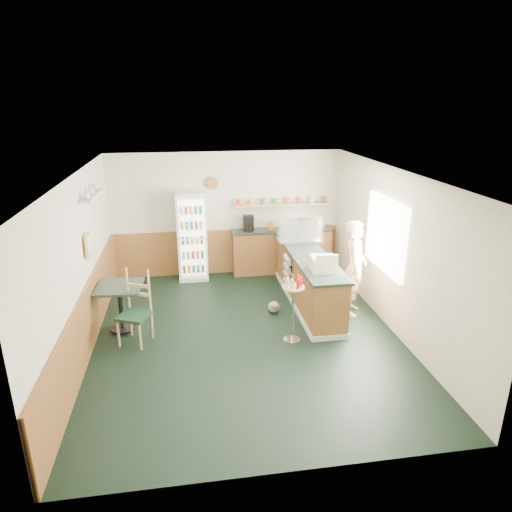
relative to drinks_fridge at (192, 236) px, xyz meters
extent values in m
plane|color=black|center=(0.78, -2.74, -0.95)|extent=(6.00, 6.00, 0.00)
cube|color=beige|center=(0.78, 0.27, 0.40)|extent=(5.00, 0.02, 2.70)
cube|color=beige|center=(-1.73, -2.74, 0.40)|extent=(0.02, 6.00, 2.70)
cube|color=beige|center=(3.29, -2.74, 0.40)|extent=(0.02, 6.00, 2.70)
cube|color=silver|center=(0.78, -2.74, 1.76)|extent=(5.00, 6.00, 0.02)
cube|color=#9A6431|center=(0.78, 0.23, -0.45)|extent=(4.98, 0.05, 1.00)
cube|color=#9A6431|center=(-1.69, -2.74, -0.45)|extent=(0.05, 5.98, 1.00)
cube|color=white|center=(3.24, -2.44, 0.60)|extent=(0.06, 1.45, 1.25)
cube|color=#DAB752|center=(-1.67, -2.24, 0.60)|extent=(0.03, 0.32, 0.38)
cube|color=silver|center=(-1.62, -1.74, 1.30)|extent=(0.18, 1.20, 0.03)
cylinder|color=#976125|center=(0.48, 0.20, 1.10)|extent=(0.26, 0.04, 0.26)
cube|color=#9A6431|center=(2.13, -1.67, -0.47)|extent=(0.60, 2.95, 0.95)
cube|color=silver|center=(2.13, -1.67, -0.90)|extent=(0.64, 2.97, 0.10)
cube|color=#26352B|center=(2.13, -1.67, 0.04)|extent=(0.68, 3.01, 0.05)
cube|color=#9A6431|center=(1.98, 0.06, -0.47)|extent=(2.20, 0.38, 0.95)
cube|color=#26352B|center=(1.98, 0.06, 0.04)|extent=(2.24, 0.42, 0.05)
cube|color=tan|center=(1.98, 0.14, 0.60)|extent=(2.10, 0.22, 0.04)
cube|color=black|center=(1.23, 0.06, 0.23)|extent=(0.22, 0.18, 0.34)
cylinder|color=#B2664C|center=(1.03, 0.14, 0.68)|extent=(0.10, 0.10, 0.12)
cylinder|color=#B2664C|center=(1.30, 0.14, 0.68)|extent=(0.10, 0.10, 0.12)
cylinder|color=#B2664C|center=(1.57, 0.14, 0.68)|extent=(0.10, 0.10, 0.12)
cylinder|color=#B2664C|center=(1.85, 0.14, 0.68)|extent=(0.10, 0.10, 0.12)
cylinder|color=#B2664C|center=(2.12, 0.14, 0.68)|extent=(0.10, 0.10, 0.12)
cylinder|color=#B2664C|center=(2.39, 0.14, 0.68)|extent=(0.10, 0.10, 0.12)
cylinder|color=#B2664C|center=(2.66, 0.14, 0.68)|extent=(0.10, 0.10, 0.12)
cylinder|color=#B2664C|center=(2.93, 0.14, 0.68)|extent=(0.10, 0.10, 0.12)
cube|color=white|center=(0.00, 0.04, 0.00)|extent=(0.63, 0.44, 1.90)
cube|color=white|center=(0.00, -0.19, 0.01)|extent=(0.53, 0.02, 1.68)
cube|color=silver|center=(0.00, -0.26, 0.01)|extent=(0.57, 0.02, 1.74)
cube|color=silver|center=(2.13, -0.94, 0.09)|extent=(0.87, 0.45, 0.06)
cube|color=silver|center=(2.13, -0.94, 0.34)|extent=(0.85, 0.43, 0.43)
cube|color=beige|center=(2.13, -2.55, 0.18)|extent=(0.44, 0.46, 0.23)
imported|color=tan|center=(2.83, -2.19, -0.07)|extent=(0.61, 0.70, 1.75)
cylinder|color=silver|center=(1.51, -3.02, -0.94)|extent=(0.28, 0.28, 0.02)
cylinder|color=silver|center=(1.51, -3.02, -0.48)|extent=(0.04, 0.04, 0.93)
cylinder|color=tan|center=(1.51, -3.02, -0.01)|extent=(0.36, 0.36, 0.02)
cylinder|color=red|center=(1.62, -3.05, 0.08)|extent=(0.05, 0.05, 0.16)
cylinder|color=red|center=(1.60, -2.95, 0.08)|extent=(0.05, 0.05, 0.16)
cylinder|color=red|center=(1.52, -2.91, 0.08)|extent=(0.05, 0.05, 0.16)
cylinder|color=red|center=(1.43, -2.95, 0.08)|extent=(0.05, 0.05, 0.16)
cylinder|color=red|center=(1.41, -3.04, 0.08)|extent=(0.05, 0.05, 0.16)
cylinder|color=red|center=(1.46, -3.12, 0.08)|extent=(0.05, 0.05, 0.16)
cylinder|color=red|center=(1.56, -3.12, 0.08)|extent=(0.05, 0.05, 0.16)
cube|color=black|center=(1.79, -1.44, -0.70)|extent=(0.05, 0.41, 0.03)
cube|color=beige|center=(1.77, -1.44, -0.63)|extent=(0.09, 0.37, 0.14)
cube|color=black|center=(1.79, -1.44, -0.53)|extent=(0.05, 0.41, 0.03)
cube|color=beige|center=(1.77, -1.44, -0.46)|extent=(0.09, 0.37, 0.14)
cube|color=black|center=(1.79, -1.44, -0.36)|extent=(0.05, 0.41, 0.03)
cube|color=beige|center=(1.77, -1.44, -0.29)|extent=(0.09, 0.37, 0.14)
cube|color=black|center=(1.79, -1.44, -0.19)|extent=(0.05, 0.41, 0.03)
cube|color=beige|center=(1.77, -1.44, -0.12)|extent=(0.09, 0.37, 0.14)
cylinder|color=black|center=(-1.27, -2.22, -0.93)|extent=(0.42, 0.42, 0.04)
cylinder|color=black|center=(-1.27, -2.22, -0.55)|extent=(0.08, 0.08, 0.74)
cube|color=#26352B|center=(-1.27, -2.22, -0.16)|extent=(0.80, 0.80, 0.04)
cube|color=#15301C|center=(-1.00, -2.70, -0.47)|extent=(0.59, 0.59, 0.05)
cylinder|color=tan|center=(-1.19, -2.90, -0.71)|extent=(0.04, 0.04, 0.47)
cylinder|color=tan|center=(-0.81, -2.90, -0.71)|extent=(0.04, 0.04, 0.47)
cylinder|color=tan|center=(-1.19, -2.51, -0.71)|extent=(0.04, 0.04, 0.47)
cylinder|color=tan|center=(-0.81, -2.51, -0.71)|extent=(0.04, 0.04, 0.47)
cube|color=tan|center=(-1.00, -2.50, -0.11)|extent=(0.39, 0.21, 0.73)
sphere|color=#969691|center=(1.41, -1.96, -0.84)|extent=(0.21, 0.21, 0.21)
sphere|color=#969691|center=(1.41, -2.07, -0.76)|extent=(0.12, 0.12, 0.12)
camera|label=1|loc=(-0.10, -9.46, 2.82)|focal=32.00mm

